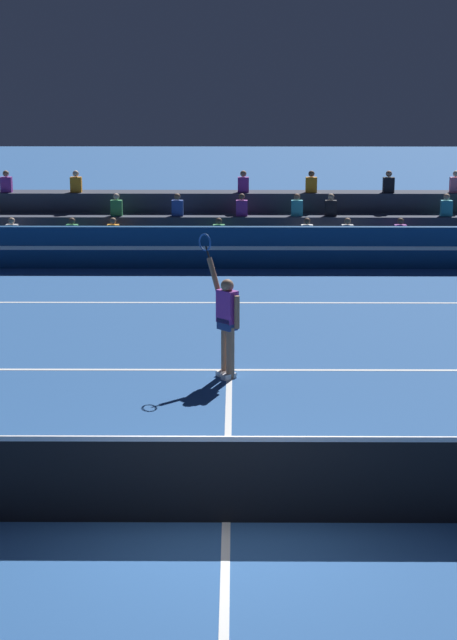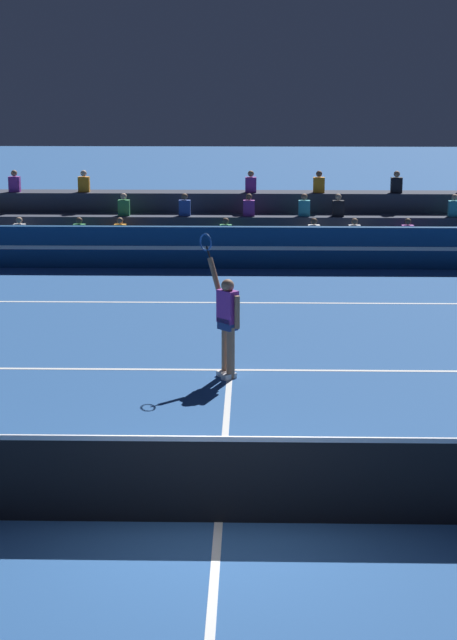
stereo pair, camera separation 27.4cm
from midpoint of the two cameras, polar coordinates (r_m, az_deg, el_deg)
The scene contains 6 objects.
ground_plane at distance 12.71m, azimuth -0.75°, elevation -10.73°, with size 120.00×120.00×0.00m, color #285699.
court_lines at distance 12.71m, azimuth -0.75°, elevation -10.72°, with size 11.10×23.90×0.01m.
tennis_net at distance 12.50m, azimuth -0.76°, elevation -8.45°, with size 12.00×0.10×1.10m.
sponsor_banner_wall at distance 28.16m, azimuth -0.12°, elevation 3.90°, with size 18.00×0.26×1.10m.
bleacher_stand at distance 30.65m, azimuth -0.07°, elevation 4.87°, with size 18.96×2.85×2.28m.
tennis_player at distance 18.11m, azimuth -0.54°, elevation -0.04°, with size 0.74×0.82×2.47m.
Camera 1 is at (0.10, -11.60, 5.19)m, focal length 60.00 mm.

